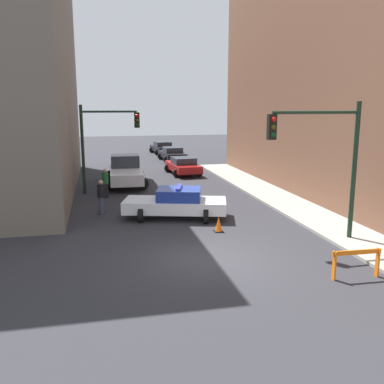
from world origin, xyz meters
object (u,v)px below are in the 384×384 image
(parked_car_near, at_px, (183,166))
(barrier_mid, at_px, (356,259))
(white_truck, at_px, (126,171))
(parked_car_mid, at_px, (172,154))
(traffic_light_far, at_px, (101,136))
(police_car, at_px, (176,203))
(pedestrian_corner, at_px, (105,183))
(parked_car_far, at_px, (162,148))
(traffic_cone, at_px, (219,224))
(traffic_light_near, at_px, (327,151))
(pedestrian_crossing, at_px, (101,196))

(parked_car_near, xyz_separation_m, barrier_mid, (1.21, -20.57, -0.06))
(white_truck, distance_m, parked_car_mid, 12.54)
(traffic_light_far, xyz_separation_m, barrier_mid, (7.25, -14.85, -2.78))
(police_car, relative_size, pedestrian_corner, 3.03)
(parked_car_near, distance_m, pedestrian_corner, 9.31)
(traffic_light_far, distance_m, white_truck, 3.68)
(white_truck, height_order, pedestrian_corner, white_truck)
(parked_car_far, xyz_separation_m, pedestrian_corner, (-6.49, -21.29, 0.19))
(parked_car_near, bearing_deg, white_truck, -147.06)
(parked_car_near, height_order, pedestrian_corner, pedestrian_corner)
(white_truck, bearing_deg, traffic_light_far, -121.52)
(barrier_mid, xyz_separation_m, traffic_cone, (-2.73, 5.58, -0.30))
(police_car, height_order, traffic_cone, police_car)
(traffic_light_near, bearing_deg, police_car, 135.70)
(parked_car_near, relative_size, traffic_cone, 6.74)
(traffic_cone, bearing_deg, barrier_mid, -63.93)
(traffic_light_near, xyz_separation_m, white_truck, (-6.54, 13.71, -2.62))
(traffic_light_near, relative_size, parked_car_mid, 1.18)
(traffic_light_far, bearing_deg, pedestrian_corner, -86.17)
(traffic_light_far, relative_size, pedestrian_crossing, 3.13)
(police_car, bearing_deg, pedestrian_crossing, 80.27)
(parked_car_mid, bearing_deg, pedestrian_crossing, -113.18)
(police_car, height_order, white_truck, white_truck)
(pedestrian_corner, bearing_deg, white_truck, 102.20)
(traffic_light_near, distance_m, pedestrian_crossing, 10.70)
(police_car, distance_m, parked_car_mid, 20.71)
(parked_car_far, distance_m, traffic_cone, 29.18)
(police_car, height_order, parked_car_mid, police_car)
(traffic_light_far, height_order, police_car, traffic_light_far)
(traffic_light_far, bearing_deg, white_truck, 56.68)
(police_car, xyz_separation_m, pedestrian_crossing, (-3.37, 1.59, 0.14))
(parked_car_mid, bearing_deg, parked_car_near, -97.47)
(traffic_light_near, relative_size, pedestrian_crossing, 3.13)
(parked_car_near, xyz_separation_m, pedestrian_crossing, (-6.21, -10.85, 0.19))
(parked_car_mid, distance_m, traffic_cone, 23.08)
(pedestrian_crossing, bearing_deg, police_car, 47.74)
(white_truck, xyz_separation_m, parked_car_far, (5.09, 17.57, -0.23))
(parked_car_near, bearing_deg, traffic_light_near, -87.65)
(parked_car_mid, xyz_separation_m, traffic_cone, (-2.09, -22.99, -0.36))
(white_truck, height_order, barrier_mid, white_truck)
(parked_car_far, distance_m, pedestrian_crossing, 25.86)
(traffic_light_far, bearing_deg, pedestrian_crossing, -92.01)
(traffic_light_near, height_order, parked_car_far, traffic_light_near)
(traffic_light_near, xyz_separation_m, traffic_cone, (-3.51, 2.17, -3.21))
(white_truck, height_order, traffic_cone, white_truck)
(traffic_light_near, distance_m, parked_car_near, 17.51)
(pedestrian_crossing, xyz_separation_m, pedestrian_corner, (0.28, 3.67, 0.00))
(traffic_cone, bearing_deg, pedestrian_crossing, 138.57)
(parked_car_near, relative_size, pedestrian_crossing, 2.66)
(parked_car_far, bearing_deg, barrier_mid, -94.35)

